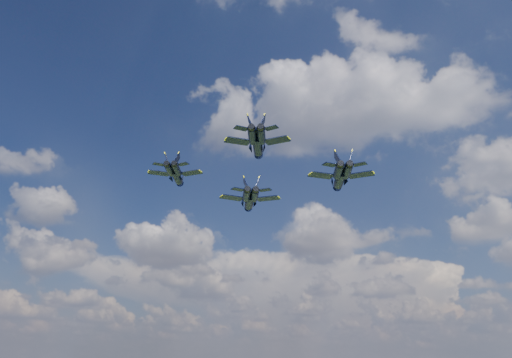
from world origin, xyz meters
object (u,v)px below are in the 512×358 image
object	(u,v)px
jet_left	(177,177)
jet_slot	(258,146)
jet_right	(340,179)
jet_lead	(249,202)

from	to	relation	value
jet_left	jet_slot	size ratio (longest dim) A/B	0.98
jet_right	jet_slot	world-z (taller)	jet_right
jet_left	jet_lead	bearing A→B (deg)	51.33
jet_slot	jet_left	bearing A→B (deg)	137.64
jet_left	jet_right	xyz separation A→B (m)	(30.92, 11.64, -0.49)
jet_lead	jet_left	bearing A→B (deg)	-133.45
jet_lead	jet_right	size ratio (longest dim) A/B	1.05
jet_left	jet_slot	world-z (taller)	jet_left
jet_lead	jet_left	size ratio (longest dim) A/B	1.27
jet_slot	jet_right	bearing A→B (deg)	47.05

